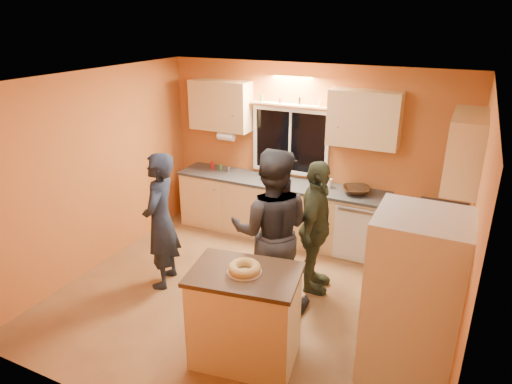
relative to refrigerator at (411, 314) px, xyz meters
The scene contains 14 objects.
ground 2.24m from the refrigerator, 157.06° to the left, with size 4.50×4.50×0.00m, color brown.
room_shell 2.26m from the refrigerator, 145.60° to the left, with size 4.54×4.04×2.61m.
back_counter 3.16m from the refrigerator, 126.89° to the left, with size 4.23×0.62×0.90m.
right_counter 1.38m from the refrigerator, 87.36° to the left, with size 0.62×1.84×0.90m.
refrigerator is the anchor object (origin of this frame).
island 1.54m from the refrigerator, behind, with size 1.12×0.85×0.99m.
bundt_pastry 1.49m from the refrigerator, behind, with size 0.31×0.31×0.09m, color tan.
person_left 3.11m from the refrigerator, 167.82° to the left, with size 0.63×0.41×1.73m, color black.
person_center 1.81m from the refrigerator, 153.62° to the left, with size 0.93×0.73×1.92m, color black.
person_right 1.87m from the refrigerator, 133.57° to the left, with size 0.98×0.41×1.67m, color #2D3421.
mixing_bowl 2.74m from the refrigerator, 113.43° to the left, with size 0.37×0.37×0.09m, color black.
utensil_crock 3.36m from the refrigerator, 131.81° to the left, with size 0.14×0.14×0.17m, color beige.
potted_plant 1.37m from the refrigerator, 90.45° to the left, with size 0.25×0.21×0.27m, color gray.
red_box 1.63m from the refrigerator, 88.30° to the left, with size 0.16×0.12×0.07m, color #AA1A1A.
Camera 1 is at (2.09, -4.21, 3.23)m, focal length 32.00 mm.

